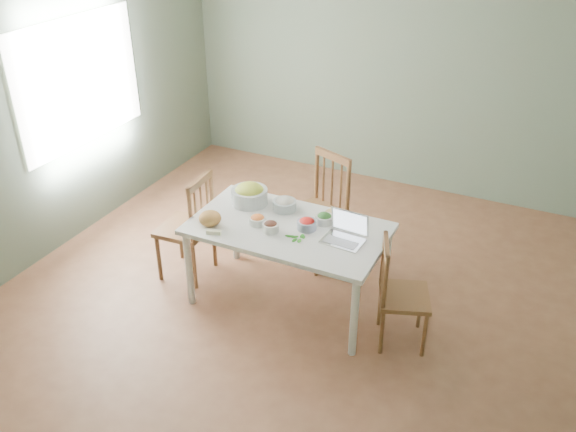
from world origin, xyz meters
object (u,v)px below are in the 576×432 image
at_px(chair_right, 404,294).
at_px(chair_left, 185,226).
at_px(dining_table, 288,265).
at_px(laptop, 343,230).
at_px(chair_far, 316,211).
at_px(bowl_squash, 249,194).
at_px(bread_boule, 210,218).

bearing_deg(chair_right, chair_left, 68.58).
relative_size(dining_table, chair_right, 1.78).
bearing_deg(chair_right, dining_table, 66.09).
bearing_deg(laptop, chair_far, 130.06).
relative_size(chair_far, chair_right, 1.17).
relative_size(bowl_squash, laptop, 1.00).
bearing_deg(chair_left, laptop, 85.57).
relative_size(chair_right, bread_boule, 4.89).
relative_size(dining_table, laptop, 5.08).
distance_m(dining_table, laptop, 0.68).
relative_size(chair_far, laptop, 3.35).
distance_m(bowl_squash, laptop, 0.98).
xyz_separation_m(bowl_squash, laptop, (0.95, -0.24, 0.02)).
bearing_deg(bowl_squash, chair_right, -10.78).
distance_m(chair_far, bowl_squash, 0.71).
xyz_separation_m(chair_far, bowl_squash, (-0.43, -0.48, 0.31)).
bearing_deg(dining_table, chair_far, 93.63).
relative_size(dining_table, bread_boule, 8.70).
bearing_deg(bread_boule, chair_far, 60.08).
bearing_deg(bowl_squash, bread_boule, -103.89).
distance_m(dining_table, chair_right, 1.02).
xyz_separation_m(chair_left, bread_boule, (0.43, -0.22, 0.30)).
bearing_deg(dining_table, bread_boule, -157.37).
height_order(dining_table, chair_left, chair_left).
distance_m(dining_table, chair_left, 1.02).
height_order(chair_right, bowl_squash, bowl_squash).
height_order(chair_far, chair_left, chair_far).
distance_m(chair_right, laptop, 0.68).
bearing_deg(chair_far, chair_right, -14.39).
bearing_deg(chair_right, bread_boule, 76.17).
bearing_deg(laptop, chair_left, -176.25).
distance_m(chair_right, bread_boule, 1.65).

